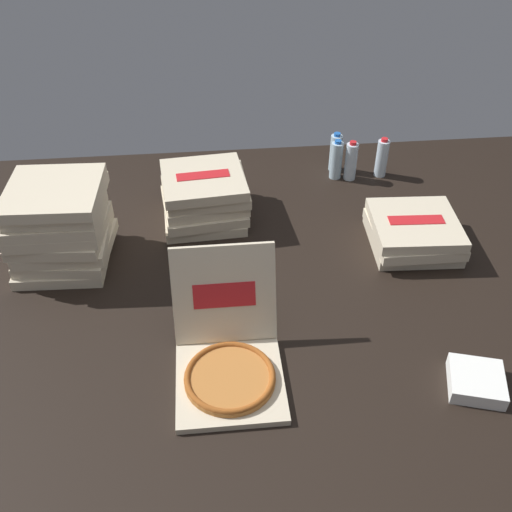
% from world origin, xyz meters
% --- Properties ---
extents(ground_plane, '(3.20, 2.40, 0.02)m').
position_xyz_m(ground_plane, '(0.00, 0.00, -0.01)').
color(ground_plane, black).
extents(open_pizza_box, '(0.35, 0.48, 0.36)m').
position_xyz_m(open_pizza_box, '(-0.19, -0.33, 0.07)').
color(open_pizza_box, beige).
rests_on(open_pizza_box, ground_plane).
extents(pizza_stack_left_mid, '(0.39, 0.39, 0.36)m').
position_xyz_m(pizza_stack_left_mid, '(-0.82, 0.32, 0.18)').
color(pizza_stack_left_mid, beige).
rests_on(pizza_stack_left_mid, ground_plane).
extents(pizza_stack_left_near, '(0.38, 0.39, 0.14)m').
position_xyz_m(pizza_stack_left_near, '(0.63, 0.28, 0.07)').
color(pizza_stack_left_near, beige).
rests_on(pizza_stack_left_near, ground_plane).
extents(pizza_stack_left_far, '(0.40, 0.41, 0.23)m').
position_xyz_m(pizza_stack_left_far, '(-0.24, 0.58, 0.11)').
color(pizza_stack_left_far, beige).
rests_on(pizza_stack_left_far, ground_plane).
extents(water_bottle_0, '(0.06, 0.06, 0.20)m').
position_xyz_m(water_bottle_0, '(0.49, 0.85, 0.10)').
color(water_bottle_0, silver).
rests_on(water_bottle_0, ground_plane).
extents(water_bottle_1, '(0.06, 0.06, 0.20)m').
position_xyz_m(water_bottle_1, '(0.42, 0.87, 0.10)').
color(water_bottle_1, silver).
rests_on(water_bottle_1, ground_plane).
extents(water_bottle_2, '(0.06, 0.06, 0.20)m').
position_xyz_m(water_bottle_2, '(0.65, 0.87, 0.10)').
color(water_bottle_2, silver).
rests_on(water_bottle_2, ground_plane).
extents(water_bottle_3, '(0.06, 0.06, 0.20)m').
position_xyz_m(water_bottle_3, '(0.43, 0.94, 0.10)').
color(water_bottle_3, silver).
rests_on(water_bottle_3, ground_plane).
extents(napkin_pile, '(0.22, 0.22, 0.05)m').
position_xyz_m(napkin_pile, '(0.61, -0.48, 0.03)').
color(napkin_pile, white).
rests_on(napkin_pile, ground_plane).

